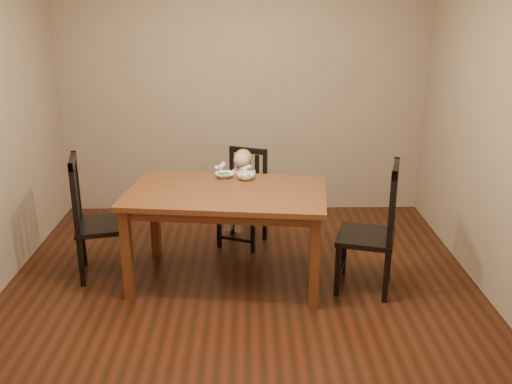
{
  "coord_description": "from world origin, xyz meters",
  "views": [
    {
      "loc": [
        0.06,
        -4.2,
        2.32
      ],
      "look_at": [
        0.12,
        0.25,
        0.79
      ],
      "focal_mm": 40.0,
      "sensor_mm": 36.0,
      "label": 1
    }
  ],
  "objects_px": {
    "chair_child": "(244,199)",
    "toddler": "(242,188)",
    "dining_table": "(227,201)",
    "bowl_peas": "(225,175)",
    "bowl_veg": "(246,176)",
    "chair_left": "(95,219)",
    "chair_right": "(373,230)"
  },
  "relations": [
    {
      "from": "chair_left",
      "to": "chair_right",
      "type": "bearing_deg",
      "value": 69.73
    },
    {
      "from": "chair_child",
      "to": "chair_right",
      "type": "xyz_separation_m",
      "value": [
        1.06,
        -0.98,
        0.07
      ]
    },
    {
      "from": "dining_table",
      "to": "bowl_veg",
      "type": "xyz_separation_m",
      "value": [
        0.16,
        0.3,
        0.12
      ]
    },
    {
      "from": "chair_left",
      "to": "toddler",
      "type": "bearing_deg",
      "value": 103.76
    },
    {
      "from": "chair_right",
      "to": "toddler",
      "type": "height_order",
      "value": "chair_right"
    },
    {
      "from": "chair_child",
      "to": "chair_right",
      "type": "relative_size",
      "value": 0.86
    },
    {
      "from": "chair_child",
      "to": "chair_right",
      "type": "bearing_deg",
      "value": 158.91
    },
    {
      "from": "chair_right",
      "to": "bowl_veg",
      "type": "distance_m",
      "value": 1.18
    },
    {
      "from": "dining_table",
      "to": "chair_right",
      "type": "height_order",
      "value": "chair_right"
    },
    {
      "from": "chair_child",
      "to": "chair_left",
      "type": "bearing_deg",
      "value": 49.61
    },
    {
      "from": "chair_left",
      "to": "bowl_veg",
      "type": "height_order",
      "value": "chair_left"
    },
    {
      "from": "chair_child",
      "to": "bowl_peas",
      "type": "relative_size",
      "value": 5.76
    },
    {
      "from": "chair_child",
      "to": "bowl_veg",
      "type": "bearing_deg",
      "value": 114.08
    },
    {
      "from": "toddler",
      "to": "bowl_peas",
      "type": "xyz_separation_m",
      "value": [
        -0.15,
        -0.4,
        0.26
      ]
    },
    {
      "from": "chair_left",
      "to": "bowl_peas",
      "type": "relative_size",
      "value": 6.6
    },
    {
      "from": "chair_right",
      "to": "toddler",
      "type": "relative_size",
      "value": 2.17
    },
    {
      "from": "bowl_peas",
      "to": "chair_left",
      "type": "bearing_deg",
      "value": -168.04
    },
    {
      "from": "chair_child",
      "to": "chair_left",
      "type": "height_order",
      "value": "chair_left"
    },
    {
      "from": "chair_left",
      "to": "bowl_peas",
      "type": "distance_m",
      "value": 1.18
    },
    {
      "from": "bowl_peas",
      "to": "bowl_veg",
      "type": "distance_m",
      "value": 0.2
    },
    {
      "from": "dining_table",
      "to": "chair_child",
      "type": "relative_size",
      "value": 1.84
    },
    {
      "from": "chair_child",
      "to": "toddler",
      "type": "height_order",
      "value": "chair_child"
    },
    {
      "from": "dining_table",
      "to": "chair_left",
      "type": "xyz_separation_m",
      "value": [
        -1.14,
        0.12,
        -0.21
      ]
    },
    {
      "from": "dining_table",
      "to": "toddler",
      "type": "bearing_deg",
      "value": 80.93
    },
    {
      "from": "toddler",
      "to": "dining_table",
      "type": "bearing_deg",
      "value": 102.54
    },
    {
      "from": "dining_table",
      "to": "chair_right",
      "type": "xyz_separation_m",
      "value": [
        1.2,
        -0.17,
        -0.2
      ]
    },
    {
      "from": "chair_child",
      "to": "bowl_peas",
      "type": "height_order",
      "value": "chair_child"
    },
    {
      "from": "dining_table",
      "to": "toddler",
      "type": "height_order",
      "value": "toddler"
    },
    {
      "from": "dining_table",
      "to": "bowl_veg",
      "type": "relative_size",
      "value": 10.59
    },
    {
      "from": "chair_child",
      "to": "bowl_peas",
      "type": "bearing_deg",
      "value": 91.0
    },
    {
      "from": "toddler",
      "to": "bowl_veg",
      "type": "distance_m",
      "value": 0.53
    },
    {
      "from": "bowl_peas",
      "to": "bowl_veg",
      "type": "height_order",
      "value": "bowl_veg"
    }
  ]
}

